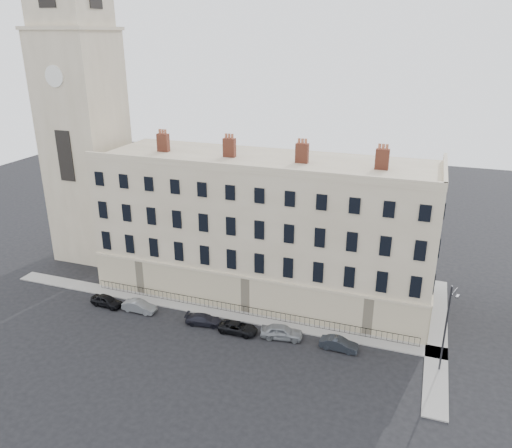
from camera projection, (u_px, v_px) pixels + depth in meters
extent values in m
plane|color=black|center=(285.00, 356.00, 45.25)|extent=(160.00, 160.00, 0.00)
cube|color=tan|center=(264.00, 226.00, 55.05)|extent=(36.00, 12.00, 15.00)
cube|color=#C5B493|center=(245.00, 296.00, 51.63)|extent=(36.10, 0.18, 4.00)
cube|color=#C5B493|center=(430.00, 297.00, 51.37)|extent=(0.18, 12.10, 4.00)
cube|color=tan|center=(245.00, 169.00, 47.09)|extent=(36.00, 0.35, 0.80)
cube|color=tan|center=(445.00, 170.00, 46.70)|extent=(0.35, 12.00, 0.80)
cube|color=brown|center=(163.00, 143.00, 55.77)|extent=(1.30, 0.70, 2.00)
cube|color=brown|center=(229.00, 148.00, 53.28)|extent=(1.30, 0.70, 2.00)
cube|color=brown|center=(302.00, 153.00, 50.79)|extent=(1.30, 0.70, 2.00)
cube|color=brown|center=(382.00, 159.00, 48.30)|extent=(1.30, 0.70, 2.00)
cube|color=tan|center=(87.00, 149.00, 61.97)|extent=(8.00, 8.00, 28.00)
cylinder|color=white|center=(54.00, 76.00, 55.20)|extent=(2.40, 0.14, 2.40)
cube|color=gray|center=(207.00, 310.00, 52.75)|extent=(48.00, 2.00, 0.12)
cube|color=gray|center=(437.00, 335.00, 48.25)|extent=(2.00, 24.00, 0.12)
cube|color=black|center=(244.00, 306.00, 51.52)|extent=(35.00, 0.04, 0.04)
cube|color=black|center=(244.00, 314.00, 51.84)|extent=(35.00, 0.04, 0.04)
imported|color=black|center=(107.00, 301.00, 53.40)|extent=(3.75, 1.80, 1.23)
imported|color=slate|center=(139.00, 306.00, 52.32)|extent=(3.68, 1.33, 1.21)
imported|color=black|center=(204.00, 320.00, 50.00)|extent=(3.90, 2.06, 1.08)
imported|color=black|center=(238.00, 328.00, 48.60)|extent=(3.85, 1.78, 1.07)
imported|color=gray|center=(282.00, 332.00, 47.68)|extent=(4.24, 2.23, 1.37)
imported|color=#1F2329|center=(339.00, 344.00, 45.96)|extent=(3.59, 1.36, 1.17)
cylinder|color=#2C2D31|center=(445.00, 330.00, 41.84)|extent=(0.16, 0.16, 8.22)
cylinder|color=#2C2D31|center=(455.00, 291.00, 39.75)|extent=(0.52, 1.51, 0.10)
cube|color=#2C2D31|center=(457.00, 296.00, 39.09)|extent=(0.32, 0.55, 0.12)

